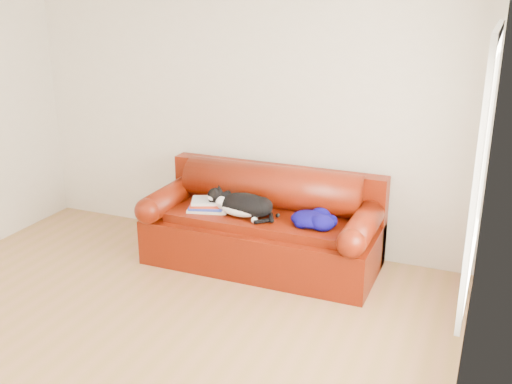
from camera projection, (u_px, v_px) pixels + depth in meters
ground at (134, 336)px, 4.42m from camera, size 4.50×4.50×0.00m
room_shell at (135, 114)px, 3.84m from camera, size 4.52×4.02×2.61m
sofa_base at (262, 240)px, 5.49m from camera, size 2.10×0.90×0.50m
sofa_back at (272, 201)px, 5.61m from camera, size 2.10×1.01×0.88m
book_stack at (208, 205)px, 5.48m from camera, size 0.39×0.34×0.10m
cat at (244, 206)px, 5.31m from camera, size 0.72×0.29×0.26m
blanket at (313, 219)px, 5.13m from camera, size 0.45×0.41×0.13m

